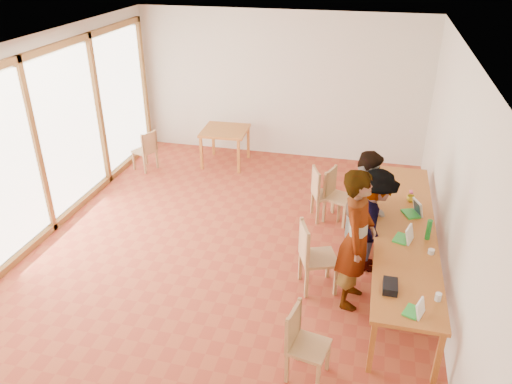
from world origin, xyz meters
TOP-DOWN VIEW (x-y plane):
  - ground at (0.00, 0.00)m, footprint 8.00×8.00m
  - wall_back at (0.00, 4.00)m, footprint 6.00×0.10m
  - wall_right at (3.00, 0.00)m, footprint 0.10×8.00m
  - window_wall at (-2.96, 0.00)m, footprint 0.10×8.00m
  - ceiling at (0.00, 0.00)m, footprint 6.00×8.00m
  - communal_table at (2.50, 0.13)m, footprint 0.80×4.00m
  - side_table at (-0.98, 3.20)m, footprint 0.90×0.90m
  - chair_near at (1.42, -2.01)m, footprint 0.47×0.47m
  - chair_mid at (1.32, -0.51)m, footprint 0.59×0.59m
  - chair_far at (1.21, 1.40)m, footprint 0.55×0.55m
  - chair_empty at (1.43, 1.42)m, footprint 0.53×0.53m
  - chair_spare at (-2.41, 2.52)m, footprint 0.51×0.51m
  - person_near at (1.87, -0.63)m, footprint 0.51×0.72m
  - person_mid at (1.97, 0.56)m, footprint 0.82×0.93m
  - person_far at (2.08, 0.16)m, footprint 0.76×1.08m
  - laptop_near at (2.56, -1.64)m, footprint 0.25×0.26m
  - laptop_mid at (2.49, -0.21)m, footprint 0.28×0.30m
  - laptop_far at (2.62, 0.52)m, footprint 0.31×0.32m
  - yellow_mug at (2.59, 0.90)m, footprint 0.15×0.15m
  - green_bottle at (2.77, -0.11)m, footprint 0.07×0.07m
  - clear_glass at (2.80, -1.36)m, footprint 0.07×0.07m
  - condiment_cup at (2.79, -0.45)m, footprint 0.08×0.08m
  - pink_phone at (2.61, 1.21)m, footprint 0.05×0.10m
  - black_pouch at (2.30, -1.29)m, footprint 0.16×0.26m

SIDE VIEW (x-z plane):
  - ground at x=0.00m, z-range 0.00..0.00m
  - chair_spare at x=-2.41m, z-range 0.29..0.73m
  - chair_near at x=1.42m, z-range 0.30..0.76m
  - chair_empty at x=1.43m, z-range 0.31..0.79m
  - chair_far at x=1.21m, z-range 0.31..0.79m
  - chair_mid at x=1.32m, z-range 0.34..0.87m
  - side_table at x=-0.98m, z-range 0.29..1.04m
  - communal_table at x=2.50m, z-range 0.33..1.08m
  - pink_phone at x=2.61m, z-range 0.75..0.76m
  - person_far at x=2.08m, z-range 0.00..1.53m
  - condiment_cup at x=2.79m, z-range 0.75..0.81m
  - clear_glass at x=2.80m, z-range 0.75..0.84m
  - black_pouch at x=2.30m, z-range 0.75..0.84m
  - yellow_mug at x=2.59m, z-range 0.75..0.84m
  - laptop_near at x=2.56m, z-range 0.71..0.89m
  - laptop_mid at x=2.49m, z-range 0.70..0.91m
  - laptop_far at x=2.62m, z-range 0.70..0.92m
  - person_mid at x=1.97m, z-range 0.00..1.62m
  - green_bottle at x=2.77m, z-range 0.75..1.03m
  - person_near at x=1.87m, z-range 0.00..1.87m
  - wall_back at x=0.00m, z-range 0.00..3.00m
  - wall_right at x=3.00m, z-range 0.00..3.00m
  - window_wall at x=-2.96m, z-range 0.00..3.00m
  - ceiling at x=0.00m, z-range 3.00..3.04m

